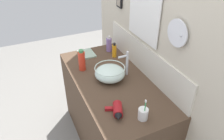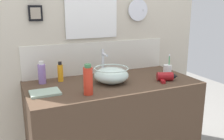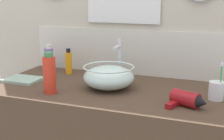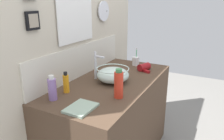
% 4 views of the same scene
% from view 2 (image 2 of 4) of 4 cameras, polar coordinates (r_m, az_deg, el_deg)
% --- Properties ---
extents(vanity_counter, '(1.35, 0.65, 0.84)m').
position_cam_2_polar(vanity_counter, '(2.16, 0.14, -13.45)').
color(vanity_counter, '#4C3828').
rests_on(vanity_counter, ground).
extents(back_panel, '(2.08, 0.10, 2.43)m').
position_cam_2_polar(back_panel, '(2.25, -3.67, 8.83)').
color(back_panel, beige).
rests_on(back_panel, ground).
extents(glass_bowl_sink, '(0.27, 0.27, 0.12)m').
position_cam_2_polar(glass_bowl_sink, '(1.96, -0.16, -1.14)').
color(glass_bowl_sink, silver).
rests_on(glass_bowl_sink, vanity_counter).
extents(faucet, '(0.02, 0.10, 0.24)m').
position_cam_2_polar(faucet, '(2.09, -2.00, 1.87)').
color(faucet, silver).
rests_on(faucet, vanity_counter).
extents(hair_drier, '(0.19, 0.14, 0.07)m').
position_cam_2_polar(hair_drier, '(2.08, 12.38, -1.51)').
color(hair_drier, maroon).
rests_on(hair_drier, vanity_counter).
extents(toothbrush_cup, '(0.07, 0.07, 0.19)m').
position_cam_2_polar(toothbrush_cup, '(2.25, 12.59, 0.04)').
color(toothbrush_cup, white).
rests_on(toothbrush_cup, vanity_counter).
extents(spray_bottle, '(0.07, 0.07, 0.21)m').
position_cam_2_polar(spray_bottle, '(1.70, -5.49, -2.35)').
color(spray_bottle, red).
rests_on(spray_bottle, vanity_counter).
extents(soap_dispenser, '(0.06, 0.06, 0.18)m').
position_cam_2_polar(soap_dispenser, '(2.02, -15.73, -0.73)').
color(soap_dispenser, '#8C6BB2').
rests_on(soap_dispenser, vanity_counter).
extents(lotion_bottle, '(0.04, 0.04, 0.16)m').
position_cam_2_polar(lotion_bottle, '(2.05, -11.72, -0.55)').
color(lotion_bottle, orange).
rests_on(lotion_bottle, vanity_counter).
extents(hand_towel, '(0.20, 0.16, 0.02)m').
position_cam_2_polar(hand_towel, '(1.80, -15.06, -5.02)').
color(hand_towel, '#99B29E').
rests_on(hand_towel, vanity_counter).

